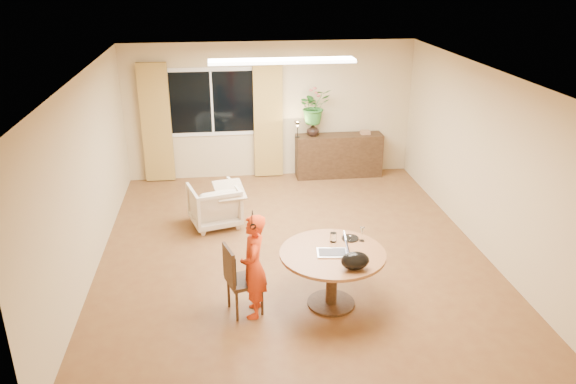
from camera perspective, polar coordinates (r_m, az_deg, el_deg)
The scene contains 24 objects.
floor at distance 8.29m, azimuth 0.41°, elevation -5.97°, with size 6.50×6.50×0.00m, color brown.
ceiling at distance 7.43m, azimuth 0.47°, elevation 12.00°, with size 6.50×6.50×0.00m, color white.
wall_back at distance 10.86m, azimuth -1.82°, elevation 8.26°, with size 5.50×5.50×0.00m, color #CCB884.
wall_left at distance 7.91m, azimuth -19.73°, elevation 1.54°, with size 6.50×6.50×0.00m, color #CCB884.
wall_right at distance 8.55m, azimuth 19.06°, elevation 3.15°, with size 6.50×6.50×0.00m, color #CCB884.
window at distance 10.76m, azimuth -7.74°, elevation 9.03°, with size 1.70×0.03×1.30m.
curtain_left at distance 10.83m, azimuth -13.24°, elevation 6.79°, with size 0.55×0.08×2.25m, color olive.
curtain_right at distance 10.80m, azimuth -2.03°, elevation 7.33°, with size 0.55×0.08×2.25m, color olive.
ceiling_panel at distance 8.61m, azimuth -0.61°, elevation 13.18°, with size 2.20×0.35×0.05m, color white.
dining_table at distance 6.82m, azimuth 4.52°, elevation -7.25°, with size 1.27×1.27×0.73m.
dining_chair at distance 6.76m, azimuth -4.43°, elevation -8.78°, with size 0.43×0.39×0.89m, color black, non-canonical shape.
child at distance 6.60m, azimuth -3.51°, elevation -7.54°, with size 0.31×0.47×1.29m, color red.
laptop at distance 6.65m, azimuth 4.54°, elevation -5.28°, with size 0.38×0.26×0.26m, color #B7B7BC, non-canonical shape.
tumbler at distance 6.96m, azimuth 4.62°, elevation -4.62°, with size 0.08×0.08×0.12m, color white, non-canonical shape.
wine_glass at distance 7.00m, azimuth 7.54°, elevation -4.25°, with size 0.07×0.07×0.19m, color white, non-canonical shape.
pot_lid at distance 7.07m, azimuth 6.34°, elevation -4.64°, with size 0.21×0.21×0.03m, color white, non-canonical shape.
handbag at distance 6.36m, azimuth 6.84°, elevation -6.96°, with size 0.32×0.19×0.22m, color black, non-canonical shape.
armchair at distance 9.02m, azimuth -7.49°, elevation -1.33°, with size 0.73×0.75×0.68m, color beige.
throw at distance 8.81m, azimuth -6.00°, elevation 0.67°, with size 0.45×0.55×0.03m, color beige, non-canonical shape.
sideboard at distance 11.08m, azimuth 5.17°, elevation 3.72°, with size 1.68×0.41×0.84m, color black.
vase at distance 10.82m, azimuth 2.54°, elevation 6.35°, with size 0.24×0.24×0.25m, color black.
bouquet at distance 10.71m, azimuth 2.66°, elevation 8.69°, with size 0.59×0.51×0.66m, color #316C28.
book_stack at distance 11.06m, azimuth 7.85°, elevation 6.05°, with size 0.19×0.14×0.08m, color #895F45, non-canonical shape.
desk_lamp at distance 10.71m, azimuth 0.96°, elevation 6.42°, with size 0.13×0.13×0.32m, color black, non-canonical shape.
Camera 1 is at (-0.96, -7.25, 3.92)m, focal length 35.00 mm.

